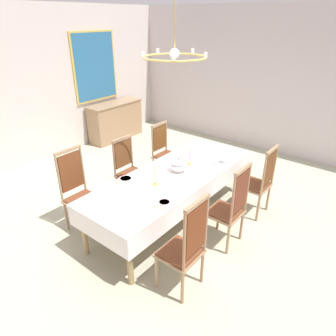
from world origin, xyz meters
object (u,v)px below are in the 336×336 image
object	(u,v)px
chair_south_c	(259,181)
spoon_secondary	(157,207)
dining_table	(173,179)
bowl_far_left	(221,163)
chair_north_b	(129,169)
chair_north_a	(79,191)
bowl_far_right	(172,193)
candlestick_west	(155,175)
bowl_near_right	(164,203)
chair_south_a	(186,246)
chair_south_b	(230,206)
spoon_primary	(118,183)
sideboard	(116,121)
chair_north_c	(165,152)
candlestick_east	(190,156)
framed_painting	(95,67)
bowl_near_left	(126,179)
chandelier	(174,56)
soup_tureen	(179,165)

from	to	relation	value
chair_south_c	spoon_secondary	size ratio (longest dim) A/B	6.36
chair_south_c	spoon_secondary	bearing A→B (deg)	162.02
dining_table	bowl_far_left	bearing A→B (deg)	-28.54
dining_table	chair_north_b	world-z (taller)	chair_north_b
chair_north_a	spoon_secondary	world-z (taller)	chair_north_a
bowl_far_right	spoon_secondary	xyz separation A→B (m)	(-0.33, -0.03, -0.02)
candlestick_west	bowl_near_right	bearing A→B (deg)	-126.24
chair_south_a	chair_south_b	bearing A→B (deg)	0.08
chair_south_c	spoon_primary	size ratio (longest dim) A/B	6.39
candlestick_west	chair_north_b	bearing A→B (deg)	66.28
bowl_far_right	sideboard	bearing A→B (deg)	57.25
chair_north_c	candlestick_east	world-z (taller)	candlestick_east
bowl_far_left	framed_painting	size ratio (longest dim) A/B	0.13
chair_north_b	spoon_secondary	world-z (taller)	chair_north_b
dining_table	bowl_far_right	size ratio (longest dim) A/B	15.74
candlestick_west	bowl_far_left	distance (m)	1.16
bowl_near_left	sideboard	world-z (taller)	sideboard
bowl_far_left	bowl_far_right	bearing A→B (deg)	177.54
chair_north_b	bowl_near_left	distance (m)	0.79
bowl_near_left	bowl_near_right	bearing A→B (deg)	-98.84
bowl_far_right	chair_south_a	bearing A→B (deg)	-131.01
candlestick_west	chandelier	world-z (taller)	chandelier
chair_south_a	soup_tureen	size ratio (longest dim) A/B	4.67
sideboard	dining_table	bearing A→B (deg)	60.50
chair_north_c	framed_painting	xyz separation A→B (m)	(0.63, 2.56, 1.19)
bowl_far_left	spoon_primary	world-z (taller)	bowl_far_left
dining_table	framed_painting	xyz separation A→B (m)	(1.55, 3.47, 1.06)
chair_north_b	framed_painting	xyz separation A→B (m)	(1.55, 2.56, 1.19)
sideboard	candlestick_east	bearing A→B (deg)	66.07
candlestick_west	sideboard	size ratio (longest dim) A/B	0.26
dining_table	candlestick_west	size ratio (longest dim) A/B	7.57
spoon_secondary	chandelier	world-z (taller)	chandelier
candlestick_west	framed_painting	distance (m)	4.07
chair_north_b	candlestick_east	bearing A→B (deg)	113.01
candlestick_west	soup_tureen	bearing A→B (deg)	0.00
chair_south_b	chair_south_c	world-z (taller)	chair_south_b
candlestick_west	bowl_far_left	world-z (taller)	candlestick_west
dining_table	candlestick_east	bearing A→B (deg)	0.00
chandelier	soup_tureen	bearing A→B (deg)	0.00
candlestick_west	spoon_secondary	xyz separation A→B (m)	(-0.39, -0.36, -0.15)
chair_north_b	candlestick_east	size ratio (longest dim) A/B	2.92
framed_painting	spoon_primary	bearing A→B (deg)	-126.23
chair_north_b	bowl_far_right	xyz separation A→B (m)	(-0.47, -1.24, 0.23)
spoon_secondary	bowl_far_right	bearing A→B (deg)	-4.97
candlestick_east	bowl_near_left	world-z (taller)	candlestick_east
chair_south_b	chair_north_b	bearing A→B (deg)	90.00
chair_south_c	bowl_near_left	distance (m)	1.99
chair_south_b	bowl_near_right	bearing A→B (deg)	142.06
chair_north_a	bowl_near_left	xyz separation A→B (m)	(0.42, -0.52, 0.19)
chair_north_c	chandelier	distance (m)	2.21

